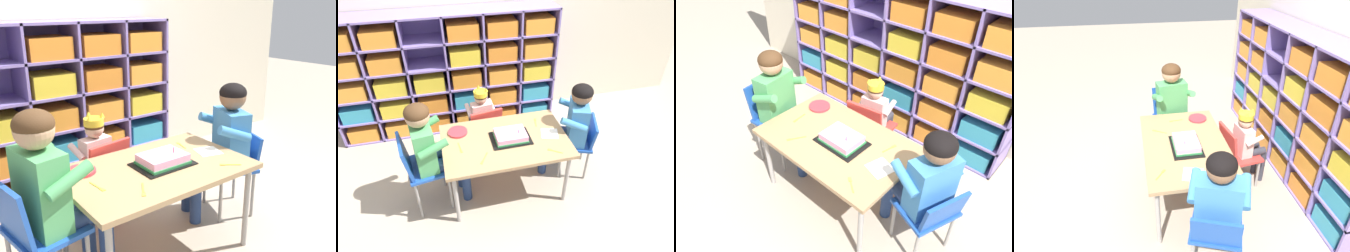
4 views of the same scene
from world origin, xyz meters
TOP-DOWN VIEW (x-y plane):
  - ground at (0.00, 0.00)m, footprint 16.00×16.00m
  - storage_cubby_shelf at (-0.38, 1.21)m, footprint 2.52×0.39m
  - activity_table at (0.00, 0.00)m, footprint 1.11×0.72m
  - classroom_chair_blue at (-0.10, 0.51)m, footprint 0.39×0.38m
  - child_with_crown at (-0.11, 0.62)m, footprint 0.32×0.32m
  - classroom_chair_adult_side at (-0.75, -0.02)m, footprint 0.41×0.41m
  - adult_helper_seated at (-0.63, -0.00)m, footprint 0.45×0.44m
  - classroom_chair_guest_side at (0.78, 0.07)m, footprint 0.43×0.44m
  - guest_at_table_side at (0.68, 0.10)m, footprint 0.48×0.46m
  - birthday_cake_on_tray at (0.05, -0.00)m, footprint 0.35×0.25m
  - paper_plate_stack at (-0.39, 0.20)m, footprint 0.18×0.18m
  - paper_napkin_square at (0.41, -0.02)m, footprint 0.19×0.19m
  - fork_scattered_mid_table at (-0.23, -0.20)m, footprint 0.09×0.13m
  - fork_beside_plate_stack at (0.34, 0.19)m, footprint 0.04×0.12m
  - fork_at_table_front_edge at (-0.40, -0.02)m, footprint 0.03×0.14m
  - fork_by_napkin at (0.36, -0.25)m, footprint 0.11×0.09m

SIDE VIEW (x-z plane):
  - ground at x=0.00m, z-range 0.00..0.00m
  - classroom_chair_blue at x=-0.10m, z-range 0.05..0.70m
  - classroom_chair_guest_side at x=0.78m, z-range 0.08..0.70m
  - classroom_chair_adult_side at x=-0.75m, z-range 0.09..0.86m
  - child_with_crown at x=-0.11m, z-range 0.10..0.91m
  - activity_table at x=0.00m, z-range 0.25..0.85m
  - paper_napkin_square at x=0.41m, z-range 0.60..0.60m
  - fork_scattered_mid_table at x=-0.23m, z-range 0.60..0.60m
  - fork_beside_plate_stack at x=0.34m, z-range 0.60..0.60m
  - fork_at_table_front_edge at x=-0.40m, z-range 0.60..0.60m
  - fork_by_napkin at x=0.36m, z-range 0.60..0.60m
  - paper_plate_stack at x=-0.39m, z-range 0.60..0.61m
  - guest_at_table_side at x=0.68m, z-range 0.11..1.11m
  - birthday_cake_on_tray at x=0.05m, z-range 0.57..0.68m
  - storage_cubby_shelf at x=-0.38m, z-range -0.05..1.35m
  - adult_helper_seated at x=-0.63m, z-range 0.13..1.21m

